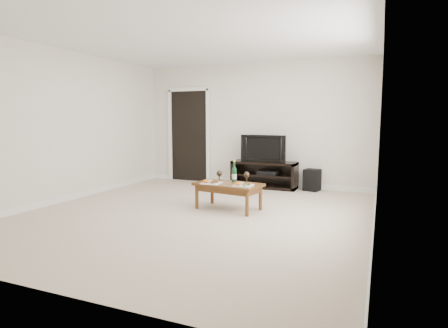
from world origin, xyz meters
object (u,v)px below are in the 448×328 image
television (265,148)px  subwoofer (312,180)px  media_console (264,175)px  coffee_table (228,196)px

television → subwoofer: television is taller
television → subwoofer: 1.15m
media_console → subwoofer: media_console is taller
media_console → coffee_table: media_console is taller
coffee_table → subwoofer: bearing=65.7°
coffee_table → television: bearing=90.6°
media_console → subwoofer: bearing=4.2°
subwoofer → coffee_table: bearing=-102.6°
subwoofer → coffee_table: (-0.95, -2.10, -0.01)m
subwoofer → coffee_table: 2.30m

